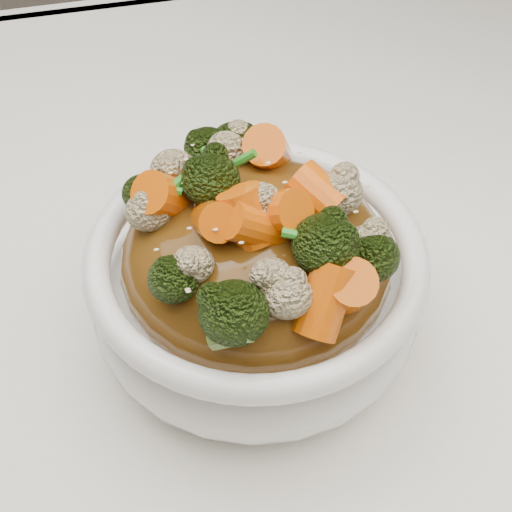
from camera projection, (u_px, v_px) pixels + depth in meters
name	position (u px, v px, depth m)	size (l,w,h in m)	color
tablecloth	(266.00, 328.00, 0.51)	(1.20, 0.80, 0.04)	white
bowl	(256.00, 289.00, 0.46)	(0.19, 0.19, 0.08)	white
sauce_base	(256.00, 259.00, 0.44)	(0.15, 0.15, 0.08)	#55330E
carrots	(256.00, 186.00, 0.40)	(0.15, 0.15, 0.04)	#DA5A07
broccoli	(256.00, 187.00, 0.40)	(0.15, 0.15, 0.04)	black
cauliflower	(256.00, 190.00, 0.40)	(0.15, 0.15, 0.03)	tan
scallions	(256.00, 185.00, 0.40)	(0.11, 0.11, 0.02)	#267E1D
sesame_seeds	(256.00, 185.00, 0.40)	(0.14, 0.14, 0.01)	beige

